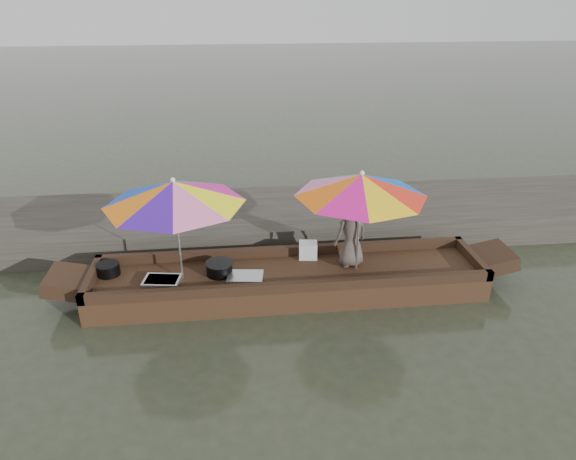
{
  "coord_description": "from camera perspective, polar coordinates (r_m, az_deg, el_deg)",
  "views": [
    {
      "loc": [
        -0.75,
        -6.64,
        4.18
      ],
      "look_at": [
        0.0,
        0.1,
        1.0
      ],
      "focal_mm": 32.0,
      "sensor_mm": 36.0,
      "label": 1
    }
  ],
  "objects": [
    {
      "name": "dock",
      "position": [
        9.7,
        -1.38,
        1.22
      ],
      "size": [
        22.0,
        2.2,
        0.5
      ],
      "primitive_type": "cube",
      "color": "#2D2B26",
      "rests_on": "ground"
    },
    {
      "name": "tray_crayfish",
      "position": [
        7.59,
        -13.81,
        -5.6
      ],
      "size": [
        0.56,
        0.43,
        0.09
      ],
      "primitive_type": "cube",
      "rotation": [
        0.0,
        0.0,
        -0.16
      ],
      "color": "silver",
      "rests_on": "boat_hull"
    },
    {
      "name": "cooking_pot",
      "position": [
        8.05,
        -19.35,
        -4.13
      ],
      "size": [
        0.33,
        0.33,
        0.18
      ],
      "primitive_type": "cylinder",
      "color": "black",
      "rests_on": "boat_hull"
    },
    {
      "name": "supply_bag",
      "position": [
        8.05,
        2.24,
        -2.25
      ],
      "size": [
        0.31,
        0.25,
        0.26
      ],
      "primitive_type": "cube",
      "rotation": [
        0.0,
        0.0,
        -0.13
      ],
      "color": "silver",
      "rests_on": "boat_hull"
    },
    {
      "name": "umbrella_bow",
      "position": [
        7.35,
        -12.15,
        -0.02
      ],
      "size": [
        2.07,
        2.07,
        1.55
      ],
      "primitive_type": null,
      "rotation": [
        0.0,
        0.0,
        0.06
      ],
      "color": "#E5149B",
      "rests_on": "boat_hull"
    },
    {
      "name": "vendor",
      "position": [
        7.73,
        7.06,
        -0.28
      ],
      "size": [
        0.61,
        0.5,
        1.07
      ],
      "primitive_type": "imported",
      "rotation": [
        0.0,
        0.0,
        3.47
      ],
      "color": "#4E443E",
      "rests_on": "boat_hull"
    },
    {
      "name": "charcoal_grill",
      "position": [
        7.67,
        -7.64,
        -4.29
      ],
      "size": [
        0.38,
        0.38,
        0.18
      ],
      "primitive_type": "cylinder",
      "color": "black",
      "rests_on": "boat_hull"
    },
    {
      "name": "boat_hull",
      "position": [
        7.79,
        0.08,
        -5.82
      ],
      "size": [
        5.82,
        1.2,
        0.35
      ],
      "primitive_type": "cube",
      "color": "black",
      "rests_on": "water"
    },
    {
      "name": "umbrella_stern",
      "position": [
        7.52,
        7.89,
        0.91
      ],
      "size": [
        2.12,
        2.12,
        1.55
      ],
      "primitive_type": null,
      "rotation": [
        0.0,
        0.0,
        -0.12
      ],
      "color": "blue",
      "rests_on": "boat_hull"
    },
    {
      "name": "water",
      "position": [
        7.88,
        0.08,
        -6.91
      ],
      "size": [
        80.0,
        80.0,
        0.0
      ],
      "primitive_type": "plane",
      "color": "#2A3021",
      "rests_on": "ground"
    },
    {
      "name": "tray_scallop",
      "position": [
        7.54,
        -4.77,
        -5.24
      ],
      "size": [
        0.56,
        0.42,
        0.06
      ],
      "primitive_type": "cube",
      "rotation": [
        0.0,
        0.0,
        -0.13
      ],
      "color": "silver",
      "rests_on": "boat_hull"
    }
  ]
}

